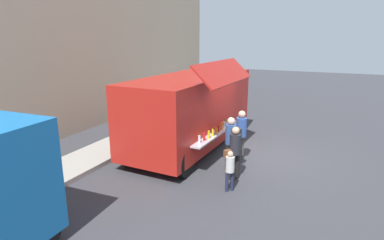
# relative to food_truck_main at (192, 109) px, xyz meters

# --- Properties ---
(ground_plane) EXTENTS (60.00, 60.00, 0.00)m
(ground_plane) POSITION_rel_food_truck_main_xyz_m (0.18, -2.28, -1.50)
(ground_plane) COLOR #38383D
(curb_strip) EXTENTS (28.00, 1.60, 0.15)m
(curb_strip) POSITION_rel_food_truck_main_xyz_m (-4.00, 2.62, -1.42)
(curb_strip) COLOR #9E998E
(curb_strip) RESTS_ON ground
(food_truck_main) EXTENTS (6.47, 3.25, 3.34)m
(food_truck_main) POSITION_rel_food_truck_main_xyz_m (0.00, 0.00, 0.00)
(food_truck_main) COLOR #B31F18
(food_truck_main) RESTS_ON ground
(trash_bin) EXTENTS (0.60, 0.60, 0.90)m
(trash_bin) POSITION_rel_food_truck_main_xyz_m (4.31, 2.32, -1.05)
(trash_bin) COLOR #2F5C35
(trash_bin) RESTS_ON ground
(customer_front_ordering) EXTENTS (0.36, 0.35, 1.74)m
(customer_front_ordering) POSITION_rel_food_truck_main_xyz_m (-0.54, -2.08, -0.46)
(customer_front_ordering) COLOR #494641
(customer_front_ordering) RESTS_ON ground
(customer_mid_with_backpack) EXTENTS (0.47, 0.55, 1.69)m
(customer_mid_with_backpack) POSITION_rel_food_truck_main_xyz_m (-1.36, -2.00, -0.46)
(customer_mid_with_backpack) COLOR black
(customer_mid_with_backpack) RESTS_ON ground
(customer_rear_waiting) EXTENTS (0.49, 0.43, 1.62)m
(customer_rear_waiting) POSITION_rel_food_truck_main_xyz_m (-2.07, -2.33, -0.54)
(customer_rear_waiting) COLOR black
(customer_rear_waiting) RESTS_ON ground
(child_near_queue) EXTENTS (0.24, 0.24, 1.16)m
(child_near_queue) POSITION_rel_food_truck_main_xyz_m (-2.84, -2.44, -0.81)
(child_near_queue) COLOR #1F233B
(child_near_queue) RESTS_ON ground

